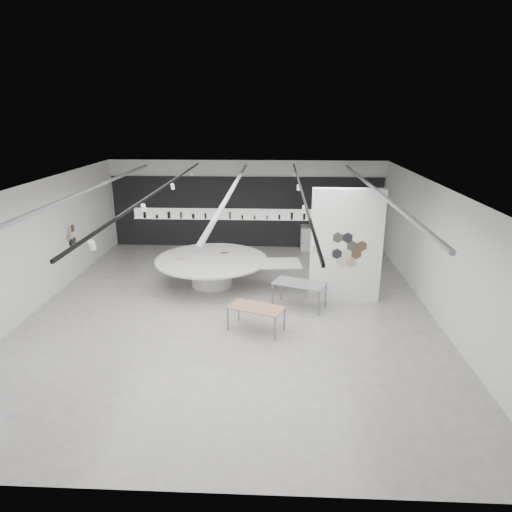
{
  "coord_description": "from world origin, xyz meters",
  "views": [
    {
      "loc": [
        1.31,
        -12.74,
        5.84
      ],
      "look_at": [
        0.68,
        1.2,
        1.36
      ],
      "focal_mm": 32.0,
      "sensor_mm": 36.0,
      "label": 1
    }
  ],
  "objects_px": {
    "partition_column": "(346,246)",
    "display_island": "(214,268)",
    "sample_table_stone": "(300,285)",
    "kitchen_counter": "(322,238)",
    "sample_table_wood": "(256,309)"
  },
  "relations": [
    {
      "from": "partition_column",
      "to": "display_island",
      "type": "xyz_separation_m",
      "value": [
        -4.32,
        1.05,
        -1.16
      ]
    },
    {
      "from": "sample_table_stone",
      "to": "kitchen_counter",
      "type": "distance_m",
      "value": 6.37
    },
    {
      "from": "display_island",
      "to": "kitchen_counter",
      "type": "bearing_deg",
      "value": 41.9
    },
    {
      "from": "display_island",
      "to": "sample_table_wood",
      "type": "bearing_deg",
      "value": -69.92
    },
    {
      "from": "sample_table_stone",
      "to": "kitchen_counter",
      "type": "relative_size",
      "value": 0.94
    },
    {
      "from": "partition_column",
      "to": "kitchen_counter",
      "type": "relative_size",
      "value": 1.93
    },
    {
      "from": "display_island",
      "to": "sample_table_stone",
      "type": "height_order",
      "value": "display_island"
    },
    {
      "from": "sample_table_wood",
      "to": "kitchen_counter",
      "type": "height_order",
      "value": "kitchen_counter"
    },
    {
      "from": "display_island",
      "to": "sample_table_stone",
      "type": "relative_size",
      "value": 2.96
    },
    {
      "from": "display_island",
      "to": "kitchen_counter",
      "type": "height_order",
      "value": "kitchen_counter"
    },
    {
      "from": "sample_table_wood",
      "to": "sample_table_stone",
      "type": "xyz_separation_m",
      "value": [
        1.26,
        1.61,
        0.09
      ]
    },
    {
      "from": "kitchen_counter",
      "to": "sample_table_stone",
      "type": "bearing_deg",
      "value": -102.31
    },
    {
      "from": "sample_table_wood",
      "to": "partition_column",
      "type": "bearing_deg",
      "value": 40.33
    },
    {
      "from": "sample_table_wood",
      "to": "sample_table_stone",
      "type": "bearing_deg",
      "value": 51.96
    },
    {
      "from": "display_island",
      "to": "kitchen_counter",
      "type": "relative_size",
      "value": 2.79
    }
  ]
}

